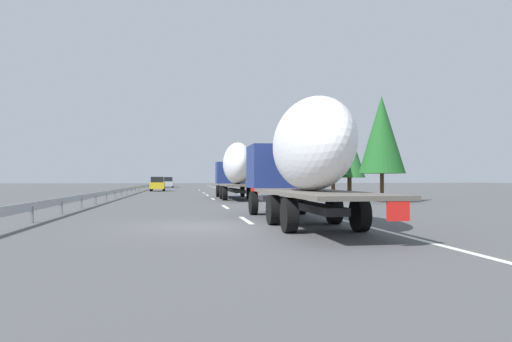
{
  "coord_description": "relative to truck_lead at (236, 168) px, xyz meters",
  "views": [
    {
      "loc": [
        -15.51,
        0.62,
        1.59
      ],
      "look_at": [
        14.49,
        -4.2,
        2.13
      ],
      "focal_mm": 32.15,
      "sensor_mm": 36.0,
      "label": 1
    }
  ],
  "objects": [
    {
      "name": "car_silver_hatch",
      "position": [
        50.78,
        6.91,
        -1.5
      ],
      "size": [
        4.17,
        1.91,
        1.98
      ],
      "color": "#ADB2B7",
      "rests_on": "ground_plane"
    },
    {
      "name": "car_yellow_coupe",
      "position": [
        25.39,
        7.48,
        -1.53
      ],
      "size": [
        4.04,
        1.86,
        1.89
      ],
      "color": "gold",
      "rests_on": "ground_plane"
    },
    {
      "name": "lane_stripe_4",
      "position": [
        16.52,
        1.8,
        -2.47
      ],
      "size": [
        3.2,
        0.2,
        0.01
      ],
      "primitive_type": "cube",
      "color": "white",
      "rests_on": "ground_plane"
    },
    {
      "name": "truck_trailing",
      "position": [
        -20.58,
        0.0,
        -0.05
      ],
      "size": [
        12.7,
        2.55,
        4.28
      ],
      "color": "navy",
      "rests_on": "ground_plane"
    },
    {
      "name": "lane_stripe_1",
      "position": [
        -10.4,
        1.8,
        -2.47
      ],
      "size": [
        3.2,
        0.2,
        0.01
      ],
      "primitive_type": "cube",
      "color": "white",
      "rests_on": "ground_plane"
    },
    {
      "name": "lane_stripe_0",
      "position": [
        -18.98,
        1.8,
        -2.47
      ],
      "size": [
        3.2,
        0.2,
        0.01
      ],
      "primitive_type": "cube",
      "color": "white",
      "rests_on": "ground_plane"
    },
    {
      "name": "tree_5",
      "position": [
        66.8,
        -8.93,
        2.11
      ],
      "size": [
        3.51,
        3.51,
        7.23
      ],
      "color": "#472D19",
      "rests_on": "ground_plane"
    },
    {
      "name": "lane_stripe_3",
      "position": [
        8.86,
        1.8,
        -2.47
      ],
      "size": [
        3.2,
        0.2,
        0.01
      ],
      "primitive_type": "cube",
      "color": "white",
      "rests_on": "ground_plane"
    },
    {
      "name": "tree_2",
      "position": [
        -2.31,
        -7.36,
        1.42
      ],
      "size": [
        2.4,
        2.4,
        5.91
      ],
      "color": "#472D19",
      "rests_on": "ground_plane"
    },
    {
      "name": "tree_0",
      "position": [
        49.37,
        -7.95,
        1.9
      ],
      "size": [
        2.82,
        2.82,
        6.85
      ],
      "color": "#472D19",
      "rests_on": "ground_plane"
    },
    {
      "name": "tree_4",
      "position": [
        -1.12,
        -9.13,
        1.18
      ],
      "size": [
        2.53,
        2.53,
        5.65
      ],
      "color": "#472D19",
      "rests_on": "ground_plane"
    },
    {
      "name": "lane_stripe_5",
      "position": [
        30.59,
        1.8,
        -2.47
      ],
      "size": [
        3.2,
        0.2,
        0.01
      ],
      "primitive_type": "cube",
      "color": "white",
      "rests_on": "ground_plane"
    },
    {
      "name": "edge_line_right",
      "position": [
        24.02,
        -1.9,
        -2.47
      ],
      "size": [
        110.0,
        0.2,
        0.01
      ],
      "primitive_type": "cube",
      "color": "white",
      "rests_on": "ground_plane"
    },
    {
      "name": "tree_3",
      "position": [
        49.33,
        -6.51,
        1.2
      ],
      "size": [
        2.59,
        2.59,
        5.6
      ],
      "color": "#472D19",
      "rests_on": "ground_plane"
    },
    {
      "name": "guardrail_median",
      "position": [
        22.02,
        9.6,
        -1.9
      ],
      "size": [
        94.0,
        0.1,
        0.76
      ],
      "color": "#9EA0A5",
      "rests_on": "ground_plane"
    },
    {
      "name": "car_white_van",
      "position": [
        71.1,
        7.31,
        -1.5
      ],
      "size": [
        4.46,
        1.8,
        1.97
      ],
      "color": "white",
      "rests_on": "ground_plane"
    },
    {
      "name": "ground_plane",
      "position": [
        19.02,
        3.6,
        -2.48
      ],
      "size": [
        260.0,
        260.0,
        0.0
      ],
      "primitive_type": "plane",
      "color": "#4C4C4F"
    },
    {
      "name": "lane_stripe_2",
      "position": [
        0.42,
        1.8,
        -2.47
      ],
      "size": [
        3.2,
        0.2,
        0.01
      ],
      "primitive_type": "cube",
      "color": "white",
      "rests_on": "ground_plane"
    },
    {
      "name": "tree_1",
      "position": [
        -6.99,
        -9.24,
        2.15
      ],
      "size": [
        3.14,
        3.14,
        7.3
      ],
      "color": "#472D19",
      "rests_on": "ground_plane"
    },
    {
      "name": "road_sign",
      "position": [
        18.35,
        -3.1,
        -0.34
      ],
      "size": [
        0.1,
        0.9,
        3.09
      ],
      "color": "gray",
      "rests_on": "ground_plane"
    },
    {
      "name": "truck_lead",
      "position": [
        0.0,
        0.0,
        0.0
      ],
      "size": [
        12.0,
        2.55,
        4.42
      ],
      "color": "navy",
      "rests_on": "ground_plane"
    }
  ]
}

